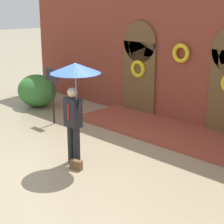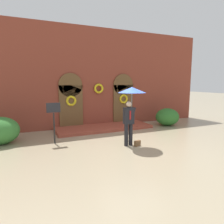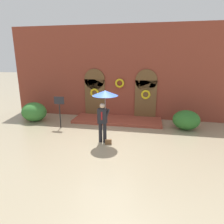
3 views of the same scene
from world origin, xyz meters
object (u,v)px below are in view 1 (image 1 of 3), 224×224
(handbag, at_px, (76,165))
(sign_post, at_px, (53,87))
(person_with_umbrella, at_px, (75,83))
(shrub_left, at_px, (37,91))

(handbag, relative_size, sign_post, 0.16)
(person_with_umbrella, distance_m, sign_post, 3.25)
(shrub_left, bearing_deg, handbag, -26.04)
(person_with_umbrella, relative_size, handbag, 8.44)
(shrub_left, bearing_deg, sign_post, -21.69)
(handbag, relative_size, shrub_left, 0.19)
(handbag, xyz_separation_m, sign_post, (-3.01, 1.66, 1.05))
(shrub_left, bearing_deg, person_with_umbrella, -25.10)
(person_with_umbrella, bearing_deg, handbag, -44.02)
(handbag, height_order, shrub_left, shrub_left)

